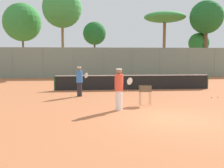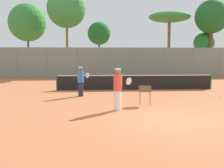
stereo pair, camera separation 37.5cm
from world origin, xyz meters
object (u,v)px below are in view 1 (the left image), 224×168
(tennis_net, at_px, (133,82))
(parked_car, at_px, (145,69))
(player_red_cap, at_px, (80,81))
(ball_cart, at_px, (145,90))
(player_white_outfit, at_px, (119,89))

(tennis_net, relative_size, parked_car, 2.70)
(parked_car, bearing_deg, player_red_cap, -113.98)
(tennis_net, relative_size, ball_cart, 11.63)
(player_white_outfit, bearing_deg, parked_car, 53.22)
(player_white_outfit, xyz_separation_m, parked_car, (5.98, 21.97, -0.32))
(tennis_net, bearing_deg, parked_car, 74.58)
(ball_cart, relative_size, parked_car, 0.23)
(parked_car, bearing_deg, ball_cart, -102.25)
(player_white_outfit, relative_size, player_red_cap, 1.05)
(tennis_net, distance_m, parked_car, 15.45)
(parked_car, bearing_deg, player_white_outfit, -105.23)
(player_red_cap, height_order, ball_cart, player_red_cap)
(player_red_cap, distance_m, ball_cart, 4.57)
(tennis_net, height_order, player_white_outfit, player_white_outfit)
(player_white_outfit, bearing_deg, tennis_net, 53.62)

